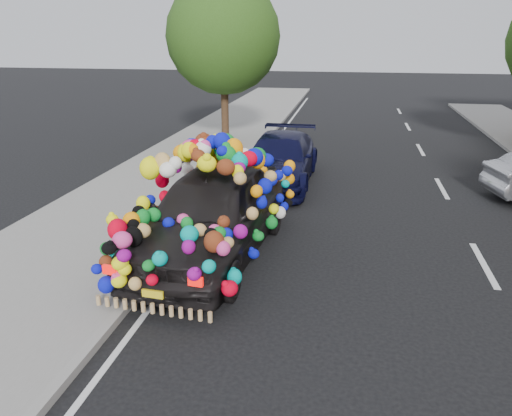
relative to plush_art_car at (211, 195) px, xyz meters
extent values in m
plane|color=black|center=(1.56, 0.49, -1.23)|extent=(100.00, 100.00, 0.00)
cube|color=gray|center=(-2.74, 0.49, -1.17)|extent=(4.00, 60.00, 0.12)
cube|color=gray|center=(-0.79, 0.49, -1.16)|extent=(0.15, 60.00, 0.13)
cylinder|color=#332114|center=(-2.24, 9.99, 0.14)|extent=(0.28, 0.28, 2.73)
sphere|color=#284913|center=(-2.24, 9.99, 2.80)|extent=(4.20, 4.20, 4.20)
imported|color=black|center=(0.00, 0.00, -0.37)|extent=(2.44, 5.20, 1.72)
cube|color=red|center=(-0.90, -2.47, -0.45)|extent=(0.22, 0.08, 0.14)
cube|color=red|center=(0.48, -2.59, -0.45)|extent=(0.22, 0.08, 0.14)
cube|color=yellow|center=(-0.21, -2.54, -0.75)|extent=(0.34, 0.07, 0.12)
imported|color=black|center=(0.57, 5.20, -0.53)|extent=(1.99, 4.79, 1.38)
camera|label=1|loc=(2.51, -8.69, 2.90)|focal=35.00mm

